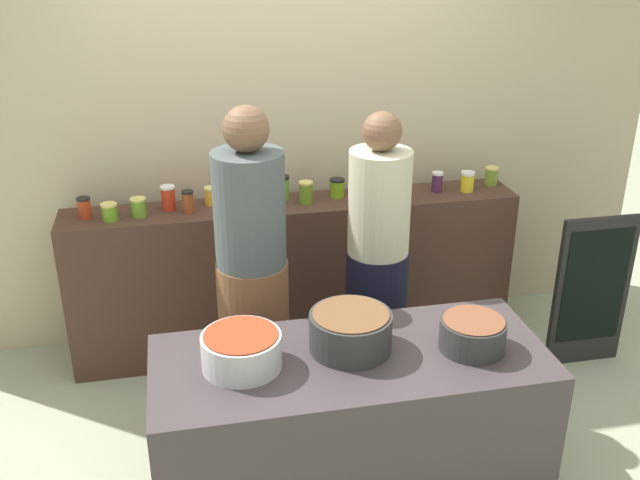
{
  "coord_description": "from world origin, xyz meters",
  "views": [
    {
      "loc": [
        -0.66,
        -2.83,
        2.49
      ],
      "look_at": [
        0.0,
        0.35,
        1.05
      ],
      "focal_mm": 40.57,
      "sensor_mm": 36.0,
      "label": 1
    }
  ],
  "objects": [
    {
      "name": "preserve_jar_14",
      "position": [
        1.07,
        1.08,
        1.03
      ],
      "size": [
        0.08,
        0.08,
        0.12
      ],
      "color": "gold",
      "rests_on": "display_shelf"
    },
    {
      "name": "preserve_jar_8",
      "position": [
        -0.06,
        1.17,
        1.04
      ],
      "size": [
        0.09,
        0.09,
        0.15
      ],
      "color": "olive",
      "rests_on": "display_shelf"
    },
    {
      "name": "preserve_jar_6",
      "position": [
        -0.28,
        1.06,
        1.04
      ],
      "size": [
        0.07,
        0.07,
        0.15
      ],
      "color": "#572846",
      "rests_on": "display_shelf"
    },
    {
      "name": "preserve_jar_7",
      "position": [
        -0.17,
        1.16,
        1.01
      ],
      "size": [
        0.07,
        0.07,
        0.1
      ],
      "color": "#B82E22",
      "rests_on": "display_shelf"
    },
    {
      "name": "preserve_jar_11",
      "position": [
        0.49,
        1.05,
        1.02
      ],
      "size": [
        0.08,
        0.08,
        0.12
      ],
      "color": "#B33814",
      "rests_on": "display_shelf"
    },
    {
      "name": "preserve_jar_12",
      "position": [
        0.65,
        1.04,
        1.03
      ],
      "size": [
        0.09,
        0.09,
        0.13
      ],
      "color": "#395033",
      "rests_on": "display_shelf"
    },
    {
      "name": "preserve_jar_13",
      "position": [
        0.89,
        1.11,
        1.03
      ],
      "size": [
        0.07,
        0.07,
        0.12
      ],
      "color": "#491F44",
      "rests_on": "display_shelf"
    },
    {
      "name": "preserve_jar_9",
      "position": [
        0.07,
        1.08,
        1.03
      ],
      "size": [
        0.08,
        0.08,
        0.13
      ],
      "color": "olive",
      "rests_on": "display_shelf"
    },
    {
      "name": "preserve_jar_1",
      "position": [
        -1.05,
        1.04,
        1.01
      ],
      "size": [
        0.09,
        0.09,
        0.1
      ],
      "color": "#5F9221",
      "rests_on": "display_shelf"
    },
    {
      "name": "preserve_jar_10",
      "position": [
        0.27,
        1.15,
        1.02
      ],
      "size": [
        0.09,
        0.09,
        0.11
      ],
      "color": "#6C9A1A",
      "rests_on": "display_shelf"
    },
    {
      "name": "preserve_jar_3",
      "position": [
        -0.72,
        1.14,
        1.04
      ],
      "size": [
        0.08,
        0.08,
        0.14
      ],
      "color": "red",
      "rests_on": "display_shelf"
    },
    {
      "name": "ground",
      "position": [
        0.0,
        0.0,
        0.0
      ],
      "size": [
        12.0,
        12.0,
        0.0
      ],
      "primitive_type": "plane",
      "color": "#9CA186"
    },
    {
      "name": "cook_with_tongs",
      "position": [
        -0.34,
        0.4,
        0.78
      ],
      "size": [
        0.36,
        0.36,
        1.73
      ],
      "color": "brown",
      "rests_on": "ground"
    },
    {
      "name": "preserve_jar_4",
      "position": [
        -0.61,
        1.07,
        1.03
      ],
      "size": [
        0.07,
        0.07,
        0.13
      ],
      "color": "#953F20",
      "rests_on": "display_shelf"
    },
    {
      "name": "chalkboard_sign",
      "position": [
        1.69,
        0.55,
        0.48
      ],
      "size": [
        0.47,
        0.05,
        0.95
      ],
      "color": "black",
      "rests_on": "ground"
    },
    {
      "name": "storefront_wall",
      "position": [
        0.0,
        1.45,
        1.5
      ],
      "size": [
        4.8,
        0.12,
        3.0
      ],
      "primitive_type": "cube",
      "color": "tan",
      "rests_on": "ground"
    },
    {
      "name": "cooking_pot_center",
      "position": [
        0.01,
        -0.24,
        0.88
      ],
      "size": [
        0.36,
        0.36,
        0.17
      ],
      "color": "#2D2D2D",
      "rests_on": "prep_table"
    },
    {
      "name": "display_shelf",
      "position": [
        0.0,
        1.1,
        0.48
      ],
      "size": [
        2.7,
        0.36,
        0.97
      ],
      "primitive_type": "cube",
      "color": "#432B21",
      "rests_on": "ground"
    },
    {
      "name": "cooking_pot_right",
      "position": [
        0.53,
        -0.35,
        0.86
      ],
      "size": [
        0.29,
        0.29,
        0.14
      ],
      "color": "#2D2D2D",
      "rests_on": "prep_table"
    },
    {
      "name": "preserve_jar_5",
      "position": [
        -0.48,
        1.17,
        1.02
      ],
      "size": [
        0.08,
        0.08,
        0.11
      ],
      "color": "gold",
      "rests_on": "display_shelf"
    },
    {
      "name": "cook_in_cap",
      "position": [
        0.34,
        0.48,
        0.75
      ],
      "size": [
        0.33,
        0.33,
        1.64
      ],
      "color": "black",
      "rests_on": "ground"
    },
    {
      "name": "preserve_jar_15",
      "position": [
        1.27,
        1.16,
        1.02
      ],
      "size": [
        0.08,
        0.08,
        0.12
      ],
      "color": "olive",
      "rests_on": "display_shelf"
    },
    {
      "name": "prep_table",
      "position": [
        0.0,
        -0.3,
        0.4
      ],
      "size": [
        1.7,
        0.7,
        0.79
      ],
      "primitive_type": "cube",
      "color": "#3C3336",
      "rests_on": "ground"
    },
    {
      "name": "preserve_jar_0",
      "position": [
        -1.18,
        1.1,
        1.03
      ],
      "size": [
        0.08,
        0.08,
        0.12
      ],
      "color": "#A63317",
      "rests_on": "display_shelf"
    },
    {
      "name": "preserve_jar_2",
      "position": [
        -0.89,
        1.07,
        1.02
      ],
      "size": [
        0.09,
        0.09,
        0.11
      ],
      "color": "#5F8F27",
      "rests_on": "display_shelf"
    },
    {
      "name": "cooking_pot_left",
      "position": [
        -0.46,
        -0.28,
        0.87
      ],
      "size": [
        0.33,
        0.33,
        0.15
      ],
      "color": "#B7B7BC",
      "rests_on": "prep_table"
    }
  ]
}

